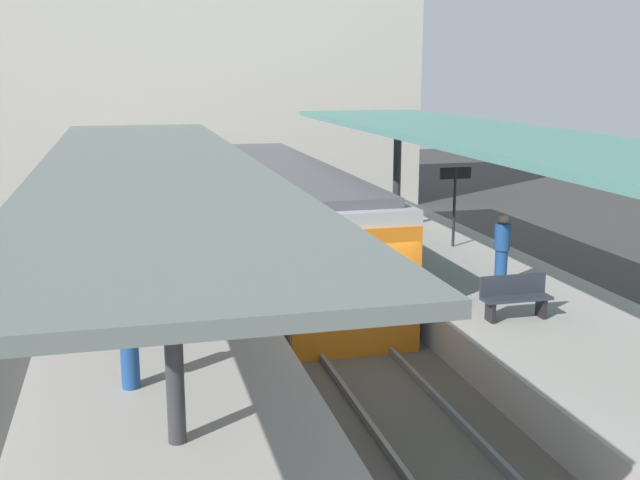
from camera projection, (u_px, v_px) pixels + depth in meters
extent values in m
plane|color=#383835|center=(348.00, 356.00, 15.89)|extent=(80.00, 80.00, 0.00)
cube|color=#ADA8A0|center=(160.00, 350.00, 14.86)|extent=(4.40, 28.00, 1.00)
cube|color=#ADA8A0|center=(516.00, 319.00, 16.70)|extent=(4.40, 28.00, 1.00)
cube|color=#59544C|center=(348.00, 352.00, 15.87)|extent=(3.20, 28.00, 0.20)
cube|color=slate|center=(315.00, 347.00, 15.66)|extent=(0.08, 28.00, 0.14)
cube|color=slate|center=(382.00, 341.00, 16.01)|extent=(0.08, 28.00, 0.14)
cube|color=#ADADB2|center=(288.00, 224.00, 21.16)|extent=(2.70, 12.96, 2.90)
cube|color=orange|center=(357.00, 294.00, 15.04)|extent=(2.65, 0.08, 2.60)
cube|color=black|center=(238.00, 214.00, 20.76)|extent=(0.04, 11.93, 0.76)
cube|color=black|center=(336.00, 209.00, 21.42)|extent=(0.04, 11.93, 0.76)
cube|color=#515156|center=(287.00, 168.00, 20.83)|extent=(2.16, 12.31, 0.20)
cylinder|color=#333335|center=(173.00, 338.00, 9.81)|extent=(0.24, 0.24, 2.87)
cylinder|color=#333335|center=(143.00, 192.00, 21.73)|extent=(0.24, 0.24, 2.87)
cube|color=slate|center=(149.00, 164.00, 15.44)|extent=(4.18, 21.00, 0.16)
cylinder|color=#333335|center=(397.00, 176.00, 23.53)|extent=(0.24, 0.24, 3.26)
cube|color=slate|center=(495.00, 136.00, 17.20)|extent=(4.18, 21.00, 0.16)
cube|color=black|center=(490.00, 312.00, 14.92)|extent=(0.08, 0.32, 0.40)
cube|color=black|center=(541.00, 308.00, 15.18)|extent=(0.08, 0.32, 0.40)
cube|color=#2D333D|center=(517.00, 298.00, 15.00)|extent=(1.40, 0.40, 0.06)
cube|color=#2D333D|center=(513.00, 285.00, 15.12)|extent=(1.40, 0.06, 0.40)
cylinder|color=#262628|center=(454.00, 207.00, 21.15)|extent=(0.08, 0.08, 2.20)
cube|color=black|center=(456.00, 173.00, 20.94)|extent=(0.90, 0.06, 0.32)
cylinder|color=navy|center=(130.00, 363.00, 11.77)|extent=(0.28, 0.28, 0.78)
cylinder|color=maroon|center=(128.00, 321.00, 11.62)|extent=(0.36, 0.36, 0.60)
sphere|color=tan|center=(126.00, 295.00, 11.53)|extent=(0.22, 0.22, 0.22)
cylinder|color=navy|center=(84.00, 255.00, 18.51)|extent=(0.28, 0.28, 0.88)
cylinder|color=maroon|center=(82.00, 225.00, 18.35)|extent=(0.36, 0.36, 0.56)
sphere|color=tan|center=(81.00, 209.00, 18.27)|extent=(0.22, 0.22, 0.22)
cylinder|color=navy|center=(501.00, 267.00, 17.43)|extent=(0.28, 0.28, 0.83)
cylinder|color=navy|center=(502.00, 237.00, 17.28)|extent=(0.36, 0.36, 0.60)
sphere|color=tan|center=(503.00, 219.00, 17.19)|extent=(0.22, 0.22, 0.22)
cube|color=beige|center=(202.00, 77.00, 33.44)|extent=(18.00, 6.00, 11.00)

